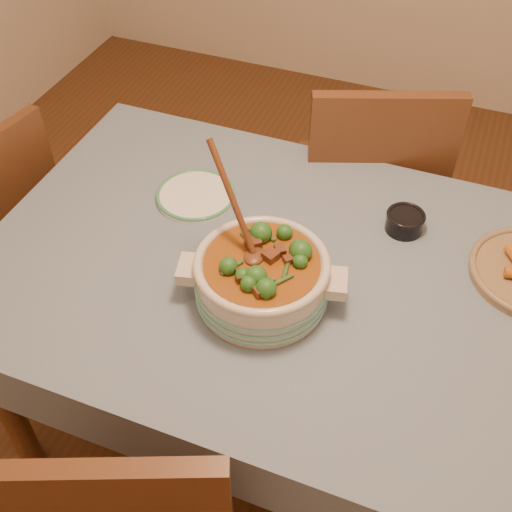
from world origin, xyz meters
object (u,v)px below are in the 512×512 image
at_px(stew_casserole, 262,275).
at_px(condiment_bowl, 405,221).
at_px(white_plate, 196,195).
at_px(chair_far, 369,184).
at_px(dining_table, 294,295).

distance_m(stew_casserole, condiment_bowl, 0.47).
height_order(white_plate, chair_far, chair_far).
height_order(dining_table, stew_casserole, stew_casserole).
height_order(dining_table, white_plate, white_plate).
relative_size(dining_table, condiment_bowl, 14.31).
relative_size(condiment_bowl, chair_far, 0.12).
height_order(stew_casserole, white_plate, stew_casserole).
bearing_deg(stew_casserole, white_plate, 137.35).
bearing_deg(chair_far, stew_casserole, 61.96).
xyz_separation_m(dining_table, chair_far, (0.05, 0.67, -0.11)).
height_order(dining_table, chair_far, chair_far).
distance_m(white_plate, chair_far, 0.68).
bearing_deg(condiment_bowl, dining_table, -130.85).
bearing_deg(dining_table, stew_casserole, -113.79).
bearing_deg(stew_casserole, chair_far, 82.49).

